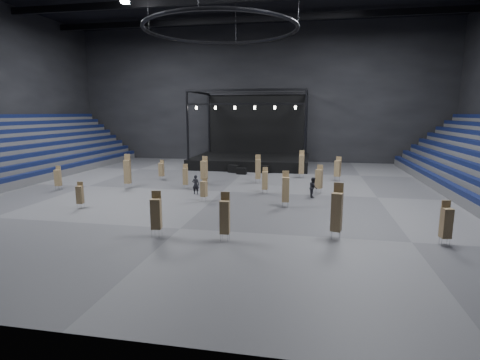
% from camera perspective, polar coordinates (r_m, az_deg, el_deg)
% --- Properties ---
extents(floor, '(50.00, 50.00, 0.00)m').
position_cam_1_polar(floor, '(31.68, -2.73, -1.75)').
color(floor, '#4B4B4D').
rests_on(floor, ground).
extents(wall_back, '(50.00, 0.20, 18.00)m').
position_cam_1_polar(wall_back, '(51.70, 2.71, 12.92)').
color(wall_back, black).
rests_on(wall_back, ground).
extents(wall_front, '(50.00, 0.20, 18.00)m').
position_cam_1_polar(wall_front, '(11.90, -29.02, 20.81)').
color(wall_front, black).
rests_on(wall_front, ground).
extents(stage, '(14.00, 10.00, 9.20)m').
position_cam_1_polar(stage, '(47.21, 1.83, 4.00)').
color(stage, black).
rests_on(stage, floor).
extents(truss_ring, '(12.30, 12.30, 5.15)m').
position_cam_1_polar(truss_ring, '(31.65, -2.94, 21.95)').
color(truss_ring, black).
rests_on(truss_ring, ceiling).
extents(flight_case_left, '(1.40, 1.01, 0.84)m').
position_cam_1_polar(flight_case_left, '(41.52, -0.94, 1.72)').
color(flight_case_left, black).
rests_on(flight_case_left, floor).
extents(flight_case_mid, '(1.11, 0.68, 0.70)m').
position_cam_1_polar(flight_case_mid, '(40.38, 0.24, 1.37)').
color(flight_case_mid, black).
rests_on(flight_case_mid, floor).
extents(flight_case_right, '(1.47, 1.15, 0.88)m').
position_cam_1_polar(flight_case_right, '(41.40, 3.50, 1.70)').
color(flight_case_right, black).
rests_on(flight_case_right, floor).
extents(chair_stack_0, '(0.63, 0.63, 3.01)m').
position_cam_1_polar(chair_stack_0, '(34.20, -16.79, 1.31)').
color(chair_stack_0, silver).
rests_on(chair_stack_0, floor).
extents(chair_stack_1, '(0.49, 0.49, 1.97)m').
position_cam_1_polar(chair_stack_1, '(37.81, -11.90, 1.61)').
color(chair_stack_1, silver).
rests_on(chair_stack_1, floor).
extents(chair_stack_3, '(0.50, 0.50, 1.79)m').
position_cam_1_polar(chair_stack_3, '(28.13, -5.52, -1.30)').
color(chair_stack_3, silver).
rests_on(chair_stack_3, floor).
extents(chair_stack_4, '(0.51, 0.51, 2.16)m').
position_cam_1_polar(chair_stack_4, '(33.00, -8.33, 0.63)').
color(chair_stack_4, silver).
rests_on(chair_stack_4, floor).
extents(chair_stack_5, '(0.65, 0.65, 2.98)m').
position_cam_1_polar(chair_stack_5, '(20.24, 14.53, -4.58)').
color(chair_stack_5, silver).
rests_on(chair_stack_5, floor).
extents(chair_stack_6, '(0.53, 0.53, 2.27)m').
position_cam_1_polar(chair_stack_6, '(21.39, 28.91, -5.66)').
color(chair_stack_6, silver).
rests_on(chair_stack_6, floor).
extents(chair_stack_7, '(0.54, 0.54, 2.57)m').
position_cam_1_polar(chair_stack_7, '(26.32, 6.95, -1.35)').
color(chair_stack_7, silver).
rests_on(chair_stack_7, floor).
extents(chair_stack_8, '(0.48, 0.48, 1.86)m').
position_cam_1_polar(chair_stack_8, '(28.23, -23.21, -2.01)').
color(chair_stack_8, silver).
rests_on(chair_stack_8, floor).
extents(chair_stack_9, '(0.70, 0.70, 2.36)m').
position_cam_1_polar(chair_stack_9, '(37.58, 14.66, 1.77)').
color(chair_stack_9, silver).
rests_on(chair_stack_9, floor).
extents(chair_stack_10, '(0.52, 0.52, 2.56)m').
position_cam_1_polar(chair_stack_10, '(19.36, -2.33, -5.52)').
color(chair_stack_10, silver).
rests_on(chair_stack_10, floor).
extents(chair_stack_11, '(0.61, 0.61, 2.47)m').
position_cam_1_polar(chair_stack_11, '(20.52, -12.66, -4.92)').
color(chair_stack_11, silver).
rests_on(chair_stack_11, floor).
extents(chair_stack_12, '(0.46, 0.46, 2.19)m').
position_cam_1_polar(chair_stack_12, '(30.61, 3.83, -0.00)').
color(chair_stack_12, silver).
rests_on(chair_stack_12, floor).
extents(chair_stack_13, '(0.52, 0.52, 2.81)m').
position_cam_1_polar(chair_stack_13, '(38.51, 9.36, 2.44)').
color(chair_stack_13, silver).
rests_on(chair_stack_13, floor).
extents(chair_stack_14, '(0.66, 0.66, 2.35)m').
position_cam_1_polar(chair_stack_14, '(31.38, 11.94, 0.23)').
color(chair_stack_14, silver).
rests_on(chair_stack_14, floor).
extents(chair_stack_15, '(0.58, 0.58, 2.68)m').
position_cam_1_polar(chair_stack_15, '(35.24, 2.76, 1.74)').
color(chair_stack_15, silver).
rests_on(chair_stack_15, floor).
extents(chair_stack_16, '(0.50, 0.50, 2.09)m').
position_cam_1_polar(chair_stack_16, '(35.66, -26.01, 0.37)').
color(chair_stack_16, silver).
rests_on(chair_stack_16, floor).
extents(chair_stack_17, '(0.60, 0.60, 2.57)m').
position_cam_1_polar(chair_stack_17, '(35.01, -5.49, 1.60)').
color(chair_stack_17, silver).
rests_on(chair_stack_17, floor).
extents(man_center, '(0.59, 0.40, 1.59)m').
position_cam_1_polar(man_center, '(30.62, -6.76, -0.71)').
color(man_center, black).
rests_on(man_center, floor).
extents(crew_member, '(0.67, 0.82, 1.59)m').
position_cam_1_polar(crew_member, '(29.83, 11.09, -1.12)').
color(crew_member, black).
rests_on(crew_member, floor).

